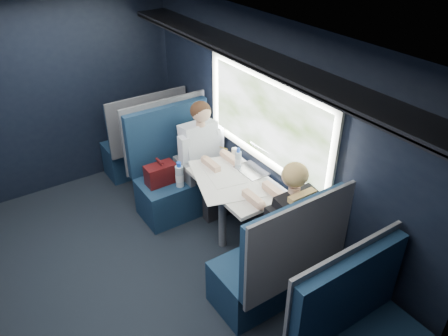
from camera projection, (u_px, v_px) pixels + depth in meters
ground at (147, 279)px, 4.23m from camera, size 2.80×4.20×0.01m
room_shell at (132, 144)px, 3.45m from camera, size 3.00×4.40×2.40m
table at (235, 188)px, 4.36m from camera, size 0.62×1.00×0.74m
seat_bay_near at (178, 175)px, 5.01m from camera, size 1.04×0.62×1.26m
seat_bay_far at (275, 266)px, 3.78m from camera, size 1.04×0.62×1.26m
seat_row_front at (145, 144)px, 5.68m from camera, size 1.04×0.51×1.16m
man at (204, 153)px, 4.85m from camera, size 0.53×0.56×1.32m
woman at (287, 218)px, 3.85m from camera, size 0.53×0.56×1.32m
papers at (225, 178)px, 4.38m from camera, size 0.80×0.97×0.01m
laptop at (257, 164)px, 4.48m from camera, size 0.26×0.34×0.25m
bottle_small at (238, 159)px, 4.49m from camera, size 0.07×0.07×0.23m
cup at (235, 152)px, 4.75m from camera, size 0.06×0.06×0.08m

